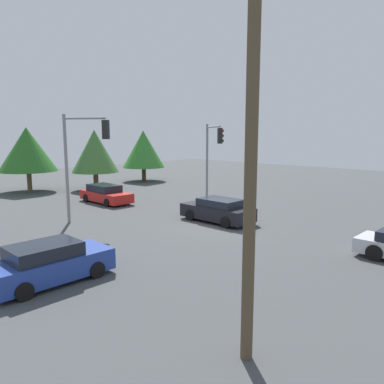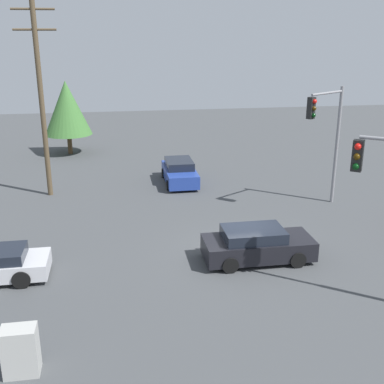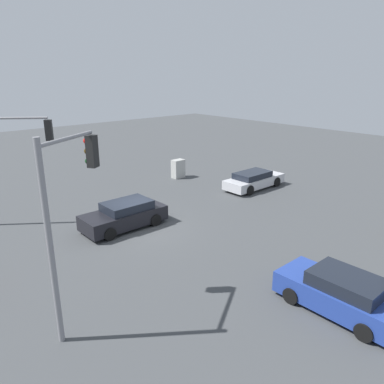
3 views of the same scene
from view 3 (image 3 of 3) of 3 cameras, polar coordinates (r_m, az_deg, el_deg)
ground_plane at (r=19.98m, az=-7.76°, el=-5.51°), size 80.00×80.00×0.00m
sedan_silver at (r=26.69m, az=9.40°, el=1.83°), size 4.77×1.87×1.21m
sedan_blue at (r=14.14m, az=21.71°, el=-14.14°), size 1.94×4.22×1.42m
sedan_dark at (r=20.00m, az=-10.23°, el=-3.50°), size 4.44×2.00×1.40m
traffic_signal_main at (r=21.39m, az=-26.69°, el=5.79°), size 3.54×2.66×5.92m
traffic_signal_cross at (r=11.75m, az=-18.42°, el=-1.18°), size 2.48×1.65×6.28m
electrical_cabinet at (r=28.98m, az=-2.13°, el=3.56°), size 0.94×0.63×1.42m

